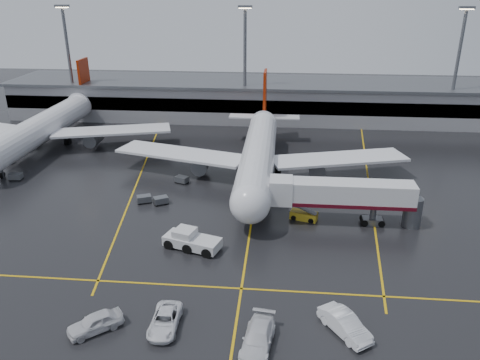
{
  "coord_description": "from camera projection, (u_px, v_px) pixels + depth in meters",
  "views": [
    {
      "loc": [
        3.67,
        -63.12,
        29.45
      ],
      "look_at": [
        -2.0,
        -2.0,
        4.0
      ],
      "focal_mm": 35.34,
      "sensor_mm": 36.0,
      "label": 1
    }
  ],
  "objects": [
    {
      "name": "main_airliner",
      "position": [
        259.0,
        152.0,
        76.96
      ],
      "size": [
        48.8,
        45.6,
        14.1
      ],
      "color": "silver",
      "rests_on": "ground"
    },
    {
      "name": "apron_line_left",
      "position": [
        142.0,
        171.0,
        80.55
      ],
      "size": [
        9.99,
        69.35,
        0.02
      ],
      "primitive_type": "cube",
      "rotation": [
        0.0,
        0.0,
        0.14
      ],
      "color": "gold",
      "rests_on": "ground"
    },
    {
      "name": "service_van_b",
      "position": [
        258.0,
        338.0,
        41.19
      ],
      "size": [
        3.31,
        6.45,
        1.79
      ],
      "primitive_type": "imported",
      "rotation": [
        0.0,
        0.0,
        -0.13
      ],
      "color": "silver",
      "rests_on": "ground"
    },
    {
      "name": "terminal",
      "position": [
        268.0,
        99.0,
        112.08
      ],
      "size": [
        122.0,
        19.0,
        8.6
      ],
      "color": "gray",
      "rests_on": "ground"
    },
    {
      "name": "jet_bridge",
      "position": [
        343.0,
        196.0,
        61.61
      ],
      "size": [
        19.9,
        3.4,
        6.05
      ],
      "color": "silver",
      "rests_on": "ground"
    },
    {
      "name": "apron_line_stop",
      "position": [
        241.0,
        289.0,
        49.41
      ],
      "size": [
        60.0,
        0.25,
        0.02
      ],
      "primitive_type": "cube",
      "color": "gold",
      "rests_on": "ground"
    },
    {
      "name": "baggage_cart_d",
      "position": [
        6.0,
        160.0,
        83.77
      ],
      "size": [
        2.33,
        1.92,
        1.12
      ],
      "color": "#595B60",
      "rests_on": "ground"
    },
    {
      "name": "light_mast_right",
      "position": [
        458.0,
        62.0,
        99.32
      ],
      "size": [
        3.0,
        1.2,
        25.45
      ],
      "color": "#595B60",
      "rests_on": "ground"
    },
    {
      "name": "service_van_a",
      "position": [
        165.0,
        321.0,
        43.57
      ],
      "size": [
        2.6,
        5.5,
        1.52
      ],
      "primitive_type": "imported",
      "rotation": [
        0.0,
        0.0,
        0.02
      ],
      "color": "white",
      "rests_on": "ground"
    },
    {
      "name": "belt_loader",
      "position": [
        304.0,
        215.0,
        63.84
      ],
      "size": [
        3.9,
        2.56,
        2.28
      ],
      "color": "gold",
      "rests_on": "ground"
    },
    {
      "name": "baggage_cart_c",
      "position": [
        182.0,
        179.0,
        75.52
      ],
      "size": [
        2.35,
        1.99,
        1.12
      ],
      "color": "#595B60",
      "rests_on": "ground"
    },
    {
      "name": "baggage_cart_a",
      "position": [
        161.0,
        200.0,
        68.25
      ],
      "size": [
        2.38,
        2.13,
        1.12
      ],
      "color": "#595B60",
      "rests_on": "ground"
    },
    {
      "name": "apron_line_centre",
      "position": [
        255.0,
        200.0,
        69.64
      ],
      "size": [
        0.25,
        90.0,
        0.02
      ],
      "primitive_type": "cube",
      "color": "gold",
      "rests_on": "ground"
    },
    {
      "name": "second_airliner",
      "position": [
        46.0,
        125.0,
        91.58
      ],
      "size": [
        48.8,
        45.6,
        14.1
      ],
      "color": "silver",
      "rests_on": "ground"
    },
    {
      "name": "light_mast_mid",
      "position": [
        245.0,
        59.0,
        103.16
      ],
      "size": [
        3.0,
        1.2,
        25.45
      ],
      "color": "#595B60",
      "rests_on": "ground"
    },
    {
      "name": "service_van_c",
      "position": [
        345.0,
        324.0,
        42.85
      ],
      "size": [
        4.88,
        5.81,
        1.88
      ],
      "primitive_type": "imported",
      "rotation": [
        0.0,
        0.0,
        0.61
      ],
      "color": "white",
      "rests_on": "ground"
    },
    {
      "name": "pushback_tractor",
      "position": [
        191.0,
        241.0,
        56.74
      ],
      "size": [
        7.35,
        4.71,
        2.45
      ],
      "color": "silver",
      "rests_on": "ground"
    },
    {
      "name": "light_mast_left",
      "position": [
        69.0,
        56.0,
        106.57
      ],
      "size": [
        3.0,
        1.2,
        25.45
      ],
      "color": "#595B60",
      "rests_on": "ground"
    },
    {
      "name": "baggage_cart_b",
      "position": [
        144.0,
        199.0,
        68.68
      ],
      "size": [
        2.35,
        1.99,
        1.12
      ],
      "color": "#595B60",
      "rests_on": "ground"
    },
    {
      "name": "ground",
      "position": [
        255.0,
        200.0,
        69.65
      ],
      "size": [
        220.0,
        220.0,
        0.0
      ],
      "primitive_type": "plane",
      "color": "black",
      "rests_on": "ground"
    },
    {
      "name": "service_van_d",
      "position": [
        95.0,
        323.0,
        43.15
      ],
      "size": [
        5.21,
        4.77,
        1.72
      ],
      "primitive_type": "imported",
      "rotation": [
        0.0,
        0.0,
        -0.89
      ],
      "color": "silver",
      "rests_on": "ground"
    },
    {
      "name": "apron_line_right",
      "position": [
        368.0,
        179.0,
        77.31
      ],
      "size": [
        7.57,
        69.64,
        0.02
      ],
      "primitive_type": "cube",
      "rotation": [
        0.0,
        0.0,
        -0.1
      ],
      "color": "gold",
      "rests_on": "ground"
    },
    {
      "name": "baggage_cart_e",
      "position": [
        16.0,
        176.0,
        76.71
      ],
      "size": [
        2.12,
        1.5,
        1.12
      ],
      "color": "#595B60",
      "rests_on": "ground"
    }
  ]
}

